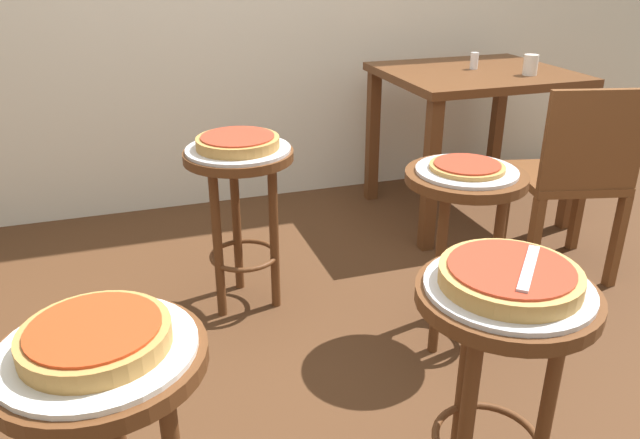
% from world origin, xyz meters
% --- Properties ---
extents(ground_plane, '(6.00, 6.00, 0.00)m').
position_xyz_m(ground_plane, '(0.00, 0.00, 0.00)').
color(ground_plane, '#4C2D19').
extents(stool_foreground, '(0.41, 0.41, 0.65)m').
position_xyz_m(stool_foreground, '(0.18, -0.71, 0.49)').
color(stool_foreground, '#5B3319').
rests_on(stool_foreground, ground_plane).
extents(serving_plate_foreground, '(0.37, 0.37, 0.01)m').
position_xyz_m(serving_plate_foreground, '(0.18, -0.71, 0.65)').
color(serving_plate_foreground, silver).
rests_on(serving_plate_foreground, stool_foreground).
extents(pizza_foreground, '(0.31, 0.31, 0.05)m').
position_xyz_m(pizza_foreground, '(0.18, -0.71, 0.68)').
color(pizza_foreground, tan).
rests_on(pizza_foreground, serving_plate_foreground).
extents(stool_middle, '(0.41, 0.41, 0.65)m').
position_xyz_m(stool_middle, '(-0.69, -0.66, 0.49)').
color(stool_middle, '#5B3319').
rests_on(stool_middle, ground_plane).
extents(serving_plate_middle, '(0.37, 0.37, 0.01)m').
position_xyz_m(serving_plate_middle, '(-0.69, -0.66, 0.65)').
color(serving_plate_middle, white).
rests_on(serving_plate_middle, stool_middle).
extents(pizza_middle, '(0.28, 0.28, 0.05)m').
position_xyz_m(pizza_middle, '(-0.69, -0.66, 0.68)').
color(pizza_middle, '#B78442').
rests_on(pizza_middle, serving_plate_middle).
extents(stool_leftside, '(0.41, 0.41, 0.65)m').
position_xyz_m(stool_leftside, '(0.49, -0.00, 0.49)').
color(stool_leftside, '#5B3319').
rests_on(stool_leftside, ground_plane).
extents(serving_plate_leftside, '(0.34, 0.34, 0.01)m').
position_xyz_m(serving_plate_leftside, '(0.49, -0.00, 0.65)').
color(serving_plate_leftside, silver).
rests_on(serving_plate_leftside, stool_leftside).
extents(pizza_leftside, '(0.25, 0.25, 0.02)m').
position_xyz_m(pizza_leftside, '(0.49, -0.00, 0.67)').
color(pizza_leftside, '#B78442').
rests_on(pizza_leftside, serving_plate_leftside).
extents(stool_rear, '(0.41, 0.41, 0.65)m').
position_xyz_m(stool_rear, '(-0.19, 0.48, 0.49)').
color(stool_rear, '#5B3319').
rests_on(stool_rear, ground_plane).
extents(serving_plate_rear, '(0.39, 0.39, 0.01)m').
position_xyz_m(serving_plate_rear, '(-0.19, 0.48, 0.65)').
color(serving_plate_rear, silver).
rests_on(serving_plate_rear, stool_rear).
extents(pizza_rear, '(0.31, 0.31, 0.05)m').
position_xyz_m(pizza_rear, '(-0.19, 0.48, 0.68)').
color(pizza_rear, '#B78442').
rests_on(pizza_rear, serving_plate_rear).
extents(dining_table, '(0.90, 0.79, 0.77)m').
position_xyz_m(dining_table, '(1.13, 1.03, 0.64)').
color(dining_table, '#5B3319').
rests_on(dining_table, ground_plane).
extents(cup_near_edge, '(0.07, 0.07, 0.10)m').
position_xyz_m(cup_near_edge, '(1.31, 0.84, 0.82)').
color(cup_near_edge, silver).
rests_on(cup_near_edge, dining_table).
extents(condiment_shaker, '(0.04, 0.04, 0.08)m').
position_xyz_m(condiment_shaker, '(1.14, 1.06, 0.81)').
color(condiment_shaker, white).
rests_on(condiment_shaker, dining_table).
extents(wooden_chair, '(0.48, 0.48, 0.85)m').
position_xyz_m(wooden_chair, '(1.17, 0.27, 0.47)').
color(wooden_chair, brown).
rests_on(wooden_chair, ground_plane).
extents(pizza_server_knife, '(0.17, 0.18, 0.01)m').
position_xyz_m(pizza_server_knife, '(0.21, -0.73, 0.71)').
color(pizza_server_knife, silver).
rests_on(pizza_server_knife, pizza_foreground).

